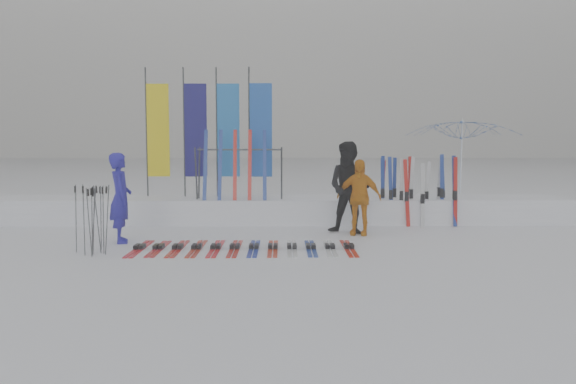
{
  "coord_description": "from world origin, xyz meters",
  "views": [
    {
      "loc": [
        0.08,
        -9.16,
        1.96
      ],
      "look_at": [
        0.2,
        1.6,
        1.0
      ],
      "focal_mm": 35.0,
      "sensor_mm": 36.0,
      "label": 1
    }
  ],
  "objects_px": {
    "person_yellow": "(359,197)",
    "tent_canopy": "(463,167)",
    "person_blue": "(120,198)",
    "ski_row": "(244,247)",
    "person_black": "(350,188)",
    "ski_rack": "(240,166)"
  },
  "relations": [
    {
      "from": "person_yellow",
      "to": "tent_canopy",
      "type": "bearing_deg",
      "value": 59.23
    },
    {
      "from": "person_blue",
      "to": "ski_row",
      "type": "bearing_deg",
      "value": -125.18
    },
    {
      "from": "person_blue",
      "to": "person_black",
      "type": "xyz_separation_m",
      "value": [
        4.6,
        1.03,
        0.11
      ]
    },
    {
      "from": "tent_canopy",
      "to": "person_blue",
      "type": "bearing_deg",
      "value": -155.05
    },
    {
      "from": "person_black",
      "to": "ski_rack",
      "type": "xyz_separation_m",
      "value": [
        -2.46,
        1.44,
        0.4
      ]
    },
    {
      "from": "person_black",
      "to": "ski_row",
      "type": "relative_size",
      "value": 0.49
    },
    {
      "from": "person_yellow",
      "to": "ski_rack",
      "type": "bearing_deg",
      "value": 165.42
    },
    {
      "from": "person_black",
      "to": "ski_row",
      "type": "bearing_deg",
      "value": -119.91
    },
    {
      "from": "person_blue",
      "to": "person_black",
      "type": "height_order",
      "value": "person_black"
    },
    {
      "from": "ski_row",
      "to": "ski_rack",
      "type": "relative_size",
      "value": 1.97
    },
    {
      "from": "tent_canopy",
      "to": "ski_rack",
      "type": "distance_m",
      "value": 5.85
    },
    {
      "from": "person_black",
      "to": "ski_rack",
      "type": "bearing_deg",
      "value": 170.89
    },
    {
      "from": "tent_canopy",
      "to": "ski_rack",
      "type": "bearing_deg",
      "value": -168.3
    },
    {
      "from": "ski_row",
      "to": "person_yellow",
      "type": "bearing_deg",
      "value": 33.77
    },
    {
      "from": "person_black",
      "to": "person_blue",
      "type": "bearing_deg",
      "value": -146.1
    },
    {
      "from": "person_black",
      "to": "person_yellow",
      "type": "xyz_separation_m",
      "value": [
        0.17,
        -0.18,
        -0.19
      ]
    },
    {
      "from": "ski_rack",
      "to": "tent_canopy",
      "type": "bearing_deg",
      "value": 11.7
    },
    {
      "from": "person_yellow",
      "to": "ski_rack",
      "type": "xyz_separation_m",
      "value": [
        -2.63,
        1.62,
        0.58
      ]
    },
    {
      "from": "person_blue",
      "to": "person_yellow",
      "type": "relative_size",
      "value": 1.1
    },
    {
      "from": "tent_canopy",
      "to": "ski_row",
      "type": "height_order",
      "value": "tent_canopy"
    },
    {
      "from": "ski_row",
      "to": "person_blue",
      "type": "bearing_deg",
      "value": 164.12
    },
    {
      "from": "person_black",
      "to": "ski_rack",
      "type": "relative_size",
      "value": 0.97
    }
  ]
}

